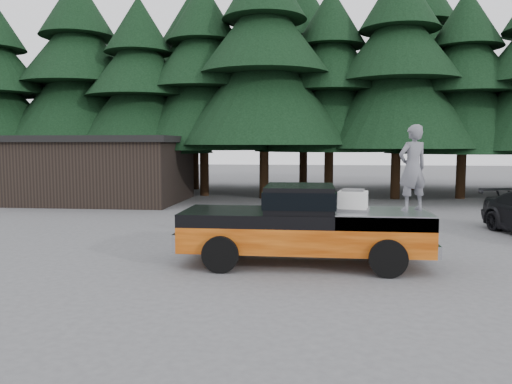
# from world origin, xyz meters

# --- Properties ---
(ground) EXTENTS (120.00, 120.00, 0.00)m
(ground) POSITION_xyz_m (0.00, 0.00, 0.00)
(ground) COLOR #515153
(ground) RESTS_ON ground
(pickup_truck) EXTENTS (6.00, 2.04, 1.33)m
(pickup_truck) POSITION_xyz_m (1.40, -0.31, 0.67)
(pickup_truck) COLOR orange
(pickup_truck) RESTS_ON ground
(truck_cab) EXTENTS (1.66, 1.90, 0.59)m
(truck_cab) POSITION_xyz_m (1.30, -0.31, 1.62)
(truck_cab) COLOR black
(truck_cab) RESTS_ON pickup_truck
(air_compressor) EXTENTS (0.74, 0.65, 0.45)m
(air_compressor) POSITION_xyz_m (2.55, -0.38, 1.55)
(air_compressor) COLOR silver
(air_compressor) RESTS_ON pickup_truck
(man_on_bed) EXTENTS (0.87, 0.75, 2.03)m
(man_on_bed) POSITION_xyz_m (3.95, -0.11, 2.34)
(man_on_bed) COLOR slate
(man_on_bed) RESTS_ON pickup_truck
(utility_building) EXTENTS (8.40, 6.40, 3.30)m
(utility_building) POSITION_xyz_m (-9.00, 12.00, 1.67)
(utility_building) COLOR black
(utility_building) RESTS_ON ground
(treeline) EXTENTS (60.15, 16.05, 17.50)m
(treeline) POSITION_xyz_m (0.42, 17.20, 7.72)
(treeline) COLOR black
(treeline) RESTS_ON ground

